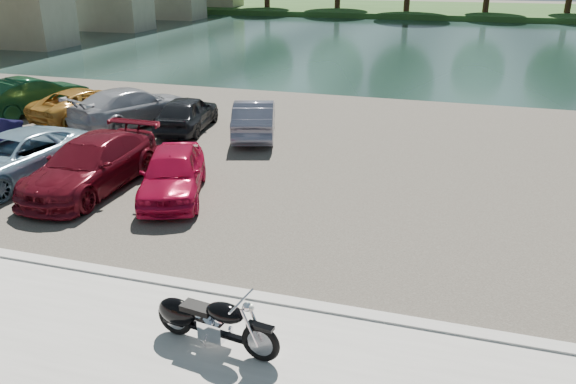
# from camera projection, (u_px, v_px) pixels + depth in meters

# --- Properties ---
(ground) EXTENTS (200.00, 200.00, 0.00)m
(ground) POSITION_uv_depth(u_px,v_px,m) (192.00, 363.00, 9.17)
(ground) COLOR #595447
(ground) RESTS_ON ground
(kerb) EXTENTS (60.00, 0.30, 0.14)m
(kerb) POSITION_uv_depth(u_px,v_px,m) (237.00, 295.00, 10.91)
(kerb) COLOR #A7A49E
(kerb) RESTS_ON ground
(parking_lot) EXTENTS (60.00, 18.00, 0.04)m
(parking_lot) POSITION_uv_depth(u_px,v_px,m) (335.00, 156.00, 18.91)
(parking_lot) COLOR #3D3831
(parking_lot) RESTS_ON ground
(river) EXTENTS (120.00, 40.00, 0.00)m
(river) POSITION_uv_depth(u_px,v_px,m) (413.00, 44.00, 44.60)
(river) COLOR #182C27
(river) RESTS_ON ground
(far_bank) EXTENTS (120.00, 24.00, 0.60)m
(far_bank) POSITION_uv_depth(u_px,v_px,m) (435.00, 10.00, 72.83)
(far_bank) COLOR #214217
(far_bank) RESTS_ON ground
(motorcycle) EXTENTS (2.32, 0.78, 1.05)m
(motorcycle) POSITION_uv_depth(u_px,v_px,m) (205.00, 320.00, 9.32)
(motorcycle) COLOR black
(motorcycle) RESTS_ON promenade
(car_2) EXTENTS (3.08, 5.34, 1.40)m
(car_2) POSITION_uv_depth(u_px,v_px,m) (14.00, 158.00, 16.48)
(car_2) COLOR #81A4BB
(car_2) RESTS_ON parking_lot
(car_3) EXTENTS (2.08, 5.02, 1.45)m
(car_3) POSITION_uv_depth(u_px,v_px,m) (91.00, 164.00, 15.87)
(car_3) COLOR #5F0D19
(car_3) RESTS_ON parking_lot
(car_4) EXTENTS (2.88, 4.28, 1.35)m
(car_4) POSITION_uv_depth(u_px,v_px,m) (173.00, 173.00, 15.36)
(car_4) COLOR #AD0B31
(car_4) RESTS_ON parking_lot
(car_5) EXTENTS (3.21, 4.92, 1.53)m
(car_5) POSITION_uv_depth(u_px,v_px,m) (33.00, 95.00, 23.89)
(car_5) COLOR #0E341C
(car_5) RESTS_ON parking_lot
(car_6) EXTENTS (3.23, 4.99, 1.28)m
(car_6) POSITION_uv_depth(u_px,v_px,m) (85.00, 104.00, 23.01)
(car_6) COLOR #BB802B
(car_6) RESTS_ON parking_lot
(car_7) EXTENTS (3.80, 5.53, 1.49)m
(car_7) POSITION_uv_depth(u_px,v_px,m) (132.00, 107.00, 22.12)
(car_7) COLOR #9FA0A8
(car_7) RESTS_ON parking_lot
(car_8) EXTENTS (2.07, 4.12, 1.35)m
(car_8) POSITION_uv_depth(u_px,v_px,m) (187.00, 113.00, 21.44)
(car_8) COLOR black
(car_8) RESTS_ON parking_lot
(car_9) EXTENTS (2.59, 4.38, 1.36)m
(car_9) POSITION_uv_depth(u_px,v_px,m) (255.00, 118.00, 20.73)
(car_9) COLOR slate
(car_9) RESTS_ON parking_lot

